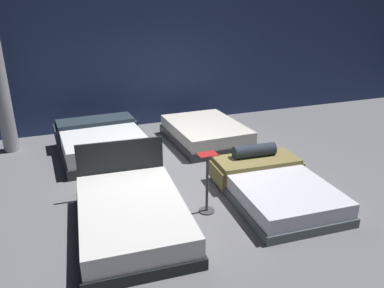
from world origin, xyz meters
The scene contains 7 objects.
ground_plane centered at (0.00, 0.00, -0.01)m, with size 18.00×18.00×0.02m, color slate.
showroom_back_wall centered at (0.00, 3.10, 1.75)m, with size 18.00×0.06×3.50m, color navy.
bed_0 centered at (-1.15, -1.54, 0.22)m, with size 1.58×2.26×0.94m.
bed_1 centered at (1.17, -1.46, 0.21)m, with size 1.61×2.20×0.65m.
bed_2 centered at (-1.16, 1.38, 0.26)m, with size 1.78×2.11×0.59m.
bed_3 centered at (1.13, 1.30, 0.22)m, with size 1.58×2.10×0.44m.
price_sign centered at (0.00, -1.48, 0.36)m, with size 0.28×0.24×0.94m.
Camera 1 is at (-1.90, -5.90, 2.95)m, focal length 34.19 mm.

